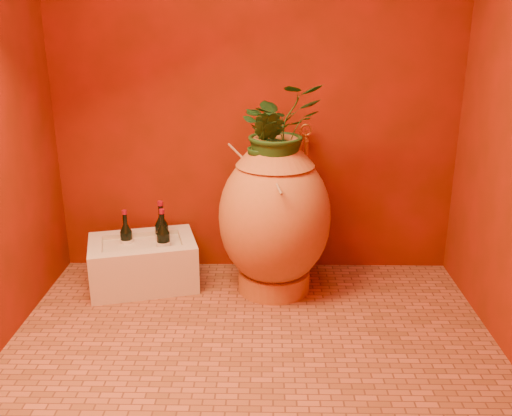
{
  "coord_description": "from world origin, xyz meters",
  "views": [
    {
      "loc": [
        0.06,
        -2.48,
        1.6
      ],
      "look_at": [
        0.01,
        0.35,
        0.62
      ],
      "focal_mm": 40.0,
      "sensor_mm": 36.0,
      "label": 1
    }
  ],
  "objects_px": {
    "stone_basin": "(143,264)",
    "wall_tap": "(306,138)",
    "wine_bottle_a": "(162,236)",
    "wine_bottle_c": "(127,241)",
    "amphora": "(275,217)",
    "wine_bottle_b": "(164,244)"
  },
  "relations": [
    {
      "from": "stone_basin",
      "to": "wine_bottle_a",
      "type": "height_order",
      "value": "wine_bottle_a"
    },
    {
      "from": "wine_bottle_b",
      "to": "amphora",
      "type": "bearing_deg",
      "value": -1.66
    },
    {
      "from": "stone_basin",
      "to": "wine_bottle_c",
      "type": "height_order",
      "value": "wine_bottle_c"
    },
    {
      "from": "amphora",
      "to": "wine_bottle_a",
      "type": "relative_size",
      "value": 2.67
    },
    {
      "from": "amphora",
      "to": "wine_bottle_c",
      "type": "relative_size",
      "value": 3.01
    },
    {
      "from": "stone_basin",
      "to": "wall_tap",
      "type": "xyz_separation_m",
      "value": [
        0.99,
        0.22,
        0.74
      ]
    },
    {
      "from": "amphora",
      "to": "wine_bottle_a",
      "type": "height_order",
      "value": "amphora"
    },
    {
      "from": "wine_bottle_a",
      "to": "wine_bottle_b",
      "type": "relative_size",
      "value": 1.04
    },
    {
      "from": "wine_bottle_b",
      "to": "wine_bottle_a",
      "type": "bearing_deg",
      "value": 103.84
    },
    {
      "from": "amphora",
      "to": "wine_bottle_b",
      "type": "relative_size",
      "value": 2.76
    },
    {
      "from": "wine_bottle_b",
      "to": "wine_bottle_c",
      "type": "xyz_separation_m",
      "value": [
        -0.24,
        0.06,
        -0.01
      ]
    },
    {
      "from": "wall_tap",
      "to": "wine_bottle_c",
      "type": "bearing_deg",
      "value": -170.48
    },
    {
      "from": "stone_basin",
      "to": "wine_bottle_a",
      "type": "relative_size",
      "value": 2.04
    },
    {
      "from": "wine_bottle_a",
      "to": "wall_tap",
      "type": "height_order",
      "value": "wall_tap"
    },
    {
      "from": "amphora",
      "to": "wall_tap",
      "type": "height_order",
      "value": "wall_tap"
    },
    {
      "from": "amphora",
      "to": "wine_bottle_a",
      "type": "xyz_separation_m",
      "value": [
        -0.69,
        0.13,
        -0.18
      ]
    },
    {
      "from": "wine_bottle_a",
      "to": "wine_bottle_b",
      "type": "bearing_deg",
      "value": -76.16
    },
    {
      "from": "stone_basin",
      "to": "wall_tap",
      "type": "distance_m",
      "value": 1.26
    },
    {
      "from": "amphora",
      "to": "stone_basin",
      "type": "distance_m",
      "value": 0.87
    },
    {
      "from": "wine_bottle_b",
      "to": "wine_bottle_c",
      "type": "bearing_deg",
      "value": 166.06
    },
    {
      "from": "amphora",
      "to": "stone_basin",
      "type": "xyz_separation_m",
      "value": [
        -0.8,
        0.04,
        -0.33
      ]
    },
    {
      "from": "stone_basin",
      "to": "wine_bottle_a",
      "type": "bearing_deg",
      "value": 39.29
    }
  ]
}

